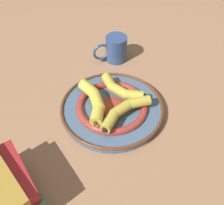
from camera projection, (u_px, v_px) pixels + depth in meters
The scene contains 6 objects.
ground_plane at pixel (117, 115), 0.81m from camera, with size 2.80×2.80×0.00m, color #A87A56.
decorative_bowl at pixel (112, 108), 0.80m from camera, with size 0.32×0.32×0.04m.
banana_a at pixel (125, 110), 0.75m from camera, with size 0.19×0.08×0.03m.
banana_b at pixel (94, 101), 0.77m from camera, with size 0.07×0.19×0.04m.
banana_c at pixel (120, 89), 0.81m from camera, with size 0.09×0.16×0.03m.
coffee_mug at pixel (115, 48), 0.96m from camera, with size 0.13×0.08×0.10m.
Camera 1 is at (-0.23, -0.48, 0.61)m, focal length 42.00 mm.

